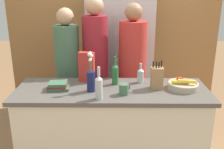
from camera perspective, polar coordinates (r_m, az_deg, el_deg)
kitchen_island at (r=2.70m, az=-0.02°, el=-12.26°), size 1.84×0.64×0.92m
back_wall_wood at (r=3.88m, az=0.23°, el=10.48°), size 3.04×0.12×2.60m
refrigerator at (r=3.60m, az=1.64°, el=3.76°), size 0.85×0.63×1.85m
fruit_bowl at (r=2.58m, az=15.15°, el=-2.13°), size 0.29×0.29×0.10m
knife_block at (r=2.51m, az=9.73°, el=-0.72°), size 0.11×0.09×0.28m
flower_vase at (r=2.41m, az=-4.61°, el=-0.80°), size 0.08×0.08×0.38m
cereal_box at (r=2.66m, az=-5.54°, el=1.63°), size 0.17×0.09×0.31m
coffee_mug at (r=2.36m, az=2.64°, el=-3.21°), size 0.11×0.10×0.10m
book_stack at (r=2.53m, az=-11.61°, el=-2.45°), size 0.20×0.16×0.07m
bottle_oil at (r=2.58m, az=0.69°, el=0.22°), size 0.06×0.06×0.29m
bottle_vinegar at (r=2.66m, az=6.21°, el=-0.11°), size 0.06×0.06×0.20m
bottle_wine at (r=2.24m, az=-2.87°, el=-2.66°), size 0.07×0.07×0.29m
person_at_sink at (r=3.06m, az=-9.56°, el=1.00°), size 0.28×0.28×1.63m
person_in_blue at (r=3.04m, az=-3.60°, el=2.51°), size 0.29×0.29×1.75m
person_in_red_tee at (r=3.04m, az=4.42°, el=1.49°), size 0.31×0.31×1.68m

